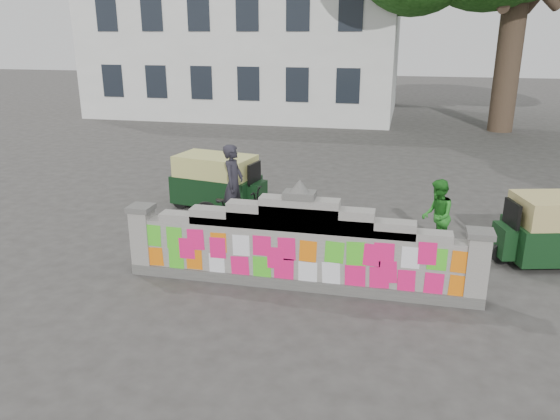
{
  "coord_description": "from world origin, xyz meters",
  "views": [
    {
      "loc": [
        1.68,
        -8.86,
        4.44
      ],
      "look_at": [
        -0.58,
        1.0,
        1.1
      ],
      "focal_mm": 35.0,
      "sensor_mm": 36.0,
      "label": 1
    }
  ],
  "objects": [
    {
      "name": "cyclist_bike",
      "position": [
        -1.98,
        2.43,
        0.53
      ],
      "size": [
        2.05,
        0.79,
        1.06
      ],
      "primitive_type": "imported",
      "rotation": [
        0.0,
        0.0,
        1.53
      ],
      "color": "black",
      "rests_on": "ground"
    },
    {
      "name": "parapet_wall",
      "position": [
        -0.0,
        -0.01,
        0.75
      ],
      "size": [
        6.48,
        0.44,
        2.01
      ],
      "color": "#4C4C49",
      "rests_on": "ground"
    },
    {
      "name": "cyclist_rider",
      "position": [
        -1.98,
        2.43,
        0.9
      ],
      "size": [
        0.46,
        0.67,
        1.8
      ],
      "primitive_type": "imported",
      "rotation": [
        0.0,
        0.0,
        1.53
      ],
      "color": "#24232B",
      "rests_on": "ground"
    },
    {
      "name": "building",
      "position": [
        -7.0,
        21.98,
        4.01
      ],
      "size": [
        16.0,
        10.0,
        8.9
      ],
      "color": "silver",
      "rests_on": "ground"
    },
    {
      "name": "pedestrian",
      "position": [
        2.47,
        2.28,
        0.78
      ],
      "size": [
        0.61,
        0.77,
        1.55
      ],
      "primitive_type": "imported",
      "rotation": [
        0.0,
        0.0,
        -1.54
      ],
      "color": "#258123",
      "rests_on": "ground"
    },
    {
      "name": "ground",
      "position": [
        0.0,
        0.0,
        0.0
      ],
      "size": [
        100.0,
        100.0,
        0.0
      ],
      "primitive_type": "plane",
      "color": "#383533",
      "rests_on": "ground"
    },
    {
      "name": "rickshaw_left",
      "position": [
        -2.95,
        4.13,
        0.72
      ],
      "size": [
        2.58,
        1.54,
        1.39
      ],
      "rotation": [
        0.0,
        0.0,
        -0.19
      ],
      "color": "black",
      "rests_on": "ground"
    }
  ]
}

